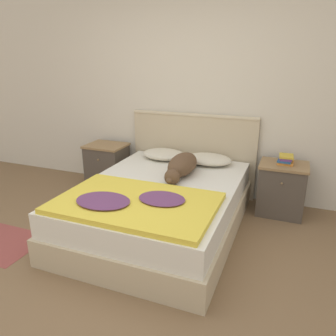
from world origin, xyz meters
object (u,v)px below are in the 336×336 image
(bed, at_px, (161,206))
(nightstand_left, at_px, (107,165))
(pillow_left, at_px, (164,154))
(dog, at_px, (182,166))
(nightstand_right, at_px, (281,189))
(book_stack, at_px, (286,159))
(pillow_right, at_px, (209,159))

(bed, bearing_deg, nightstand_left, 144.19)
(bed, distance_m, pillow_left, 0.91)
(pillow_left, height_order, dog, dog)
(nightstand_right, distance_m, book_stack, 0.34)
(nightstand_left, bearing_deg, nightstand_right, 0.00)
(pillow_right, bearing_deg, dog, -109.32)
(bed, relative_size, pillow_right, 3.81)
(pillow_left, height_order, book_stack, book_stack)
(bed, bearing_deg, nightstand_right, 35.81)
(pillow_right, bearing_deg, nightstand_left, 179.10)
(dog, bearing_deg, book_stack, 26.93)
(dog, distance_m, book_stack, 1.15)
(bed, height_order, dog, dog)
(pillow_right, bearing_deg, nightstand_right, 1.50)
(nightstand_left, height_order, nightstand_right, same)
(bed, xyz_separation_m, pillow_left, (-0.29, 0.80, 0.31))
(nightstand_right, bearing_deg, pillow_left, -179.10)
(nightstand_right, distance_m, pillow_left, 1.45)
(pillow_left, bearing_deg, nightstand_right, 0.90)
(nightstand_right, bearing_deg, book_stack, 73.23)
(pillow_right, height_order, book_stack, book_stack)
(bed, xyz_separation_m, book_stack, (1.14, 0.84, 0.40))
(nightstand_right, xyz_separation_m, dog, (-1.02, -0.51, 0.31))
(nightstand_right, bearing_deg, bed, -144.19)
(dog, height_order, book_stack, dog)
(book_stack, bearing_deg, nightstand_left, -179.60)
(pillow_left, xyz_separation_m, pillow_right, (0.57, 0.00, 0.00))
(nightstand_right, bearing_deg, dog, -153.68)
(nightstand_right, height_order, pillow_right, pillow_right)
(bed, bearing_deg, pillow_right, 70.29)
(nightstand_left, distance_m, book_stack, 2.31)
(pillow_left, distance_m, book_stack, 1.43)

